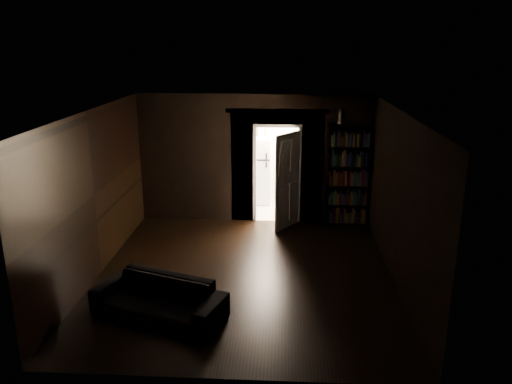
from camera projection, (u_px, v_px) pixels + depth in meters
The scene contains 9 objects.
ground at pixel (245, 275), 8.57m from camera, with size 5.50×5.50×0.00m, color black.
room_walls at pixel (248, 165), 9.10m from camera, with size 5.02×5.61×2.84m.
kitchen_alcove at pixel (278, 157), 11.88m from camera, with size 2.20×1.80×2.60m.
sofa at pixel (159, 293), 7.21m from camera, with size 1.94×0.84×0.74m, color black.
bookshelf at pixel (347, 176), 10.61m from camera, with size 0.90×0.32×2.20m, color black.
refrigerator at pixel (255, 170), 12.25m from camera, with size 0.74×0.68×1.65m, color silver.
door at pixel (288, 181), 10.50m from camera, with size 0.85×0.05×2.05m, color white.
figurine at pixel (340, 116), 10.33m from camera, with size 0.11×0.11×0.32m, color silver.
bottles at pixel (257, 131), 11.98m from camera, with size 0.65×0.08×0.26m, color black.
Camera 1 is at (0.63, -7.75, 3.86)m, focal length 35.00 mm.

